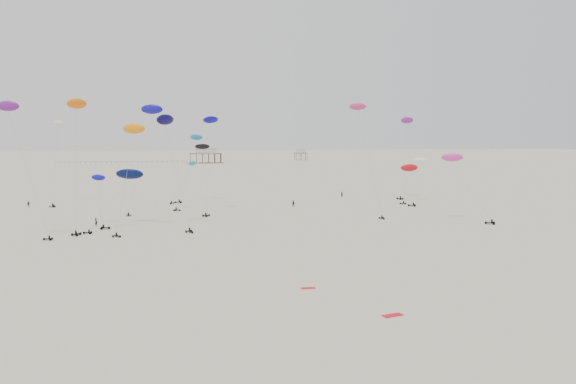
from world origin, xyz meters
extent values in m
plane|color=beige|center=(0.00, 200.00, 0.00)|extent=(900.00, 900.00, 0.00)
cube|color=brown|center=(-10.00, 350.00, 6.15)|extent=(21.00, 13.00, 0.30)
cube|color=silver|center=(-10.00, 350.00, 7.90)|extent=(14.00, 8.40, 3.20)
cube|color=#B2B2AD|center=(-10.00, 350.00, 9.65)|extent=(15.00, 9.00, 0.30)
cube|color=brown|center=(60.00, 380.00, 5.15)|extent=(9.00, 7.00, 0.30)
cube|color=silver|center=(60.00, 380.00, 6.50)|extent=(5.60, 4.20, 2.40)
cube|color=#B2B2AD|center=(60.00, 380.00, 7.85)|extent=(6.00, 4.50, 0.30)
cube|color=black|center=(-62.00, 350.00, 1.45)|extent=(80.00, 0.10, 0.10)
cylinder|color=gray|center=(19.73, 95.17, 12.41)|extent=(0.03, 0.03, 24.38)
ellipsoid|color=#CF307C|center=(17.24, 96.88, 24.90)|extent=(4.06, 2.77, 1.88)
cylinder|color=gray|center=(-55.21, 133.69, 10.90)|extent=(0.03, 0.03, 23.86)
ellipsoid|color=silver|center=(-55.60, 139.98, 21.77)|extent=(4.22, 3.60, 2.03)
cylinder|color=gray|center=(40.83, 119.12, 5.63)|extent=(0.03, 0.03, 16.69)
ellipsoid|color=white|center=(44.28, 124.96, 11.26)|extent=(4.38, 2.03, 2.15)
cylinder|color=gray|center=(-22.01, 134.09, 5.28)|extent=(0.03, 0.03, 14.78)
ellipsoid|color=#19AFBD|center=(-19.14, 139.07, 10.49)|extent=(3.00, 3.07, 1.55)
cylinder|color=gray|center=(-22.19, 88.05, 10.77)|extent=(0.03, 0.03, 23.04)
ellipsoid|color=#0A0541|center=(-24.50, 93.15, 21.73)|extent=(4.50, 4.98, 2.44)
cylinder|color=gray|center=(-15.38, 109.27, 11.08)|extent=(0.03, 0.03, 23.42)
ellipsoid|color=#0D0B92|center=(-14.56, 114.59, 22.30)|extent=(4.92, 4.44, 2.27)
cylinder|color=gray|center=(-31.81, 85.88, 9.82)|extent=(0.03, 0.03, 21.42)
ellipsoid|color=orange|center=(-30.56, 91.21, 19.89)|extent=(5.02, 3.13, 2.30)
cylinder|color=gray|center=(-37.61, 93.70, 4.96)|extent=(0.03, 0.03, 11.45)
ellipsoid|color=#110EBE|center=(-38.62, 97.39, 9.78)|extent=(3.38, 2.22, 1.57)
cylinder|color=gray|center=(-31.21, 111.43, 12.21)|extent=(0.03, 0.03, 24.86)
ellipsoid|color=#140CA8|center=(-28.53, 115.07, 24.77)|extent=(5.84, 3.64, 2.71)
cylinder|color=gray|center=(-19.63, 134.28, 7.65)|extent=(0.03, 0.03, 16.81)
ellipsoid|color=black|center=(-16.23, 137.65, 15.32)|extent=(4.31, 2.19, 2.07)
cylinder|color=gray|center=(-47.88, 80.84, 11.78)|extent=(0.03, 0.03, 23.36)
ellipsoid|color=#73198B|center=(-51.06, 82.06, 23.71)|extent=(4.39, 2.33, 2.02)
cylinder|color=gray|center=(-20.56, 119.13, 9.01)|extent=(0.03, 0.03, 19.55)
ellipsoid|color=#1670AA|center=(-18.01, 123.48, 18.03)|extent=(3.79, 3.09, 1.80)
cylinder|color=gray|center=(39.01, 123.11, 11.32)|extent=(0.03, 0.03, 24.15)
ellipsoid|color=purple|center=(41.38, 128.24, 22.77)|extent=(4.56, 2.65, 2.12)
cylinder|color=gray|center=(-35.57, 91.06, 5.01)|extent=(0.03, 0.03, 16.24)
ellipsoid|color=#050E41|center=(-32.24, 97.03, 10.46)|extent=(6.34, 3.92, 2.92)
cylinder|color=gray|center=(42.95, 133.00, 4.21)|extent=(0.03, 0.03, 12.82)
ellipsoid|color=red|center=(46.07, 137.41, 8.63)|extent=(5.52, 2.52, 2.66)
cylinder|color=gray|center=(-40.46, 84.99, 12.19)|extent=(0.03, 0.03, 23.12)
ellipsoid|color=orange|center=(-40.30, 86.47, 24.45)|extent=(4.09, 4.22, 2.13)
cylinder|color=gray|center=(39.47, 86.45, 6.84)|extent=(0.03, 0.03, 15.29)
ellipsoid|color=#EA37BE|center=(36.79, 90.27, 13.74)|extent=(5.07, 3.60, 2.34)
imported|color=black|center=(-38.86, 94.11, 0.00)|extent=(0.89, 0.89, 2.05)
imported|color=black|center=(6.50, 117.19, 0.00)|extent=(1.04, 0.64, 2.06)
imported|color=black|center=(-61.06, 128.40, 0.00)|extent=(1.15, 0.66, 1.90)
imported|color=black|center=(24.94, 137.45, 0.00)|extent=(0.79, 0.60, 1.99)
cube|color=red|center=(0.90, 29.40, 0.00)|extent=(2.37, 1.50, 0.08)
cube|color=red|center=(-5.61, 41.06, 0.00)|extent=(1.81, 0.74, 0.07)
camera|label=1|loc=(-19.42, -24.44, 18.71)|focal=35.00mm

